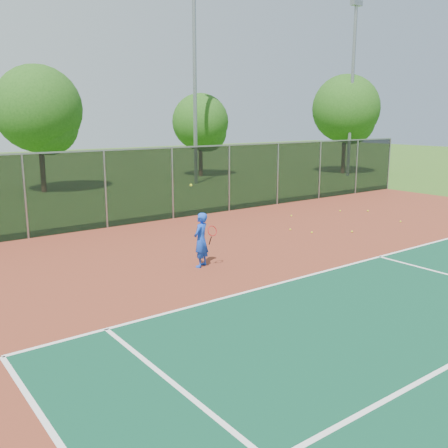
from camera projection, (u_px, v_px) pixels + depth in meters
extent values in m
plane|color=#2E5819|center=(433.00, 299.00, 11.89)|extent=(120.00, 120.00, 0.00)
cube|color=brown|center=(365.00, 278.00, 13.46)|extent=(30.00, 20.00, 0.02)
cube|color=white|center=(380.00, 257.00, 15.40)|extent=(22.00, 0.10, 0.00)
cube|color=black|center=(172.00, 183.00, 20.98)|extent=(30.00, 0.04, 3.00)
cube|color=gray|center=(172.00, 148.00, 20.66)|extent=(30.00, 0.06, 0.06)
imported|color=blue|center=(201.00, 240.00, 14.27)|extent=(0.69, 0.61, 1.58)
cylinder|color=black|center=(210.00, 241.00, 14.16)|extent=(0.03, 0.15, 0.27)
torus|color=#A51414|center=(212.00, 231.00, 14.02)|extent=(0.30, 0.13, 0.29)
sphere|color=#D5ED1B|center=(191.00, 185.00, 13.87)|extent=(0.07, 0.07, 0.07)
sphere|color=#D5ED1B|center=(340.00, 211.00, 22.82)|extent=(0.07, 0.07, 0.07)
sphere|color=#D5ED1B|center=(401.00, 221.00, 20.48)|extent=(0.07, 0.07, 0.07)
sphere|color=#D5ED1B|center=(291.00, 216.00, 21.68)|extent=(0.07, 0.07, 0.07)
sphere|color=#D5ED1B|center=(368.00, 211.00, 22.80)|extent=(0.07, 0.07, 0.07)
sphere|color=#D5ED1B|center=(290.00, 229.00, 19.04)|extent=(0.07, 0.07, 0.07)
sphere|color=#D5ED1B|center=(312.00, 232.00, 18.55)|extent=(0.07, 0.07, 0.07)
sphere|color=#D5ED1B|center=(352.00, 232.00, 18.68)|extent=(0.07, 0.07, 0.07)
cylinder|color=gray|center=(195.00, 91.00, 31.36)|extent=(0.24, 0.24, 11.78)
cylinder|color=gray|center=(352.00, 94.00, 35.62)|extent=(0.24, 0.24, 11.78)
cube|color=gray|center=(356.00, 3.00, 34.35)|extent=(0.90, 0.40, 0.35)
cylinder|color=#372214|center=(43.00, 169.00, 28.59)|extent=(0.30, 0.30, 2.73)
sphere|color=#1D4913|center=(38.00, 109.00, 27.88)|extent=(4.86, 4.86, 4.86)
sphere|color=#1D4913|center=(48.00, 125.00, 28.07)|extent=(3.34, 3.34, 3.34)
cylinder|color=#372214|center=(201.00, 161.00, 36.52)|extent=(0.30, 0.30, 2.28)
sphere|color=#1D4913|center=(200.00, 122.00, 35.94)|extent=(4.05, 4.05, 4.05)
sphere|color=#1D4913|center=(207.00, 132.00, 36.10)|extent=(2.79, 2.79, 2.79)
cylinder|color=#372214|center=(343.00, 155.00, 38.22)|extent=(0.30, 0.30, 2.84)
sphere|color=#1D4913|center=(346.00, 108.00, 37.49)|extent=(5.05, 5.05, 5.05)
sphere|color=#1D4913|center=(352.00, 121.00, 37.69)|extent=(3.47, 3.47, 3.47)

